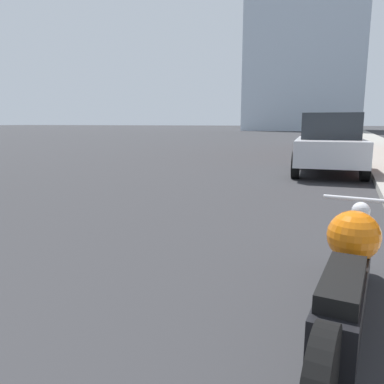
% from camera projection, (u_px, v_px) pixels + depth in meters
% --- Properties ---
extents(sidewalk, '(2.31, 240.00, 0.15)m').
position_uv_depth(sidewalk, '(368.00, 138.00, 34.79)').
color(sidewalk, gray).
rests_on(sidewalk, ground_plane).
extents(motorcycle, '(0.62, 2.72, 0.81)m').
position_uv_depth(motorcycle, '(348.00, 278.00, 2.54)').
color(motorcycle, black).
rests_on(motorcycle, ground_plane).
extents(parked_car_silver, '(2.10, 4.02, 1.70)m').
position_uv_depth(parked_car_silver, '(329.00, 144.00, 10.57)').
color(parked_car_silver, '#BCBCC1').
rests_on(parked_car_silver, ground_plane).
extents(parked_car_red, '(1.80, 4.34, 1.54)m').
position_uv_depth(parked_car_red, '(336.00, 134.00, 22.21)').
color(parked_car_red, red).
rests_on(parked_car_red, ground_plane).
extents(parked_car_blue, '(2.29, 4.65, 1.61)m').
position_uv_depth(parked_car_blue, '(340.00, 130.00, 33.90)').
color(parked_car_blue, '#1E3899').
rests_on(parked_car_blue, ground_plane).
extents(parked_car_white, '(1.83, 4.25, 1.62)m').
position_uv_depth(parked_car_white, '(343.00, 128.00, 45.72)').
color(parked_car_white, silver).
rests_on(parked_car_white, ground_plane).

